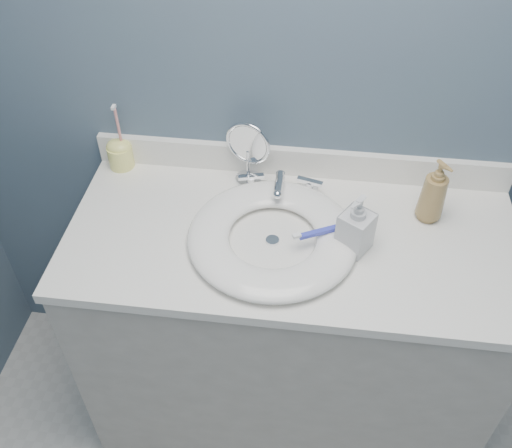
% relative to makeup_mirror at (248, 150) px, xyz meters
% --- Properties ---
extents(back_wall, '(2.20, 0.02, 2.40)m').
position_rel_makeup_mirror_xyz_m(back_wall, '(0.15, 0.06, 0.21)').
color(back_wall, '#495B6E').
rests_on(back_wall, ground).
extents(vanity_cabinet, '(1.20, 0.55, 0.85)m').
position_rel_makeup_mirror_xyz_m(vanity_cabinet, '(0.15, -0.22, -0.57)').
color(vanity_cabinet, beige).
rests_on(vanity_cabinet, ground).
extents(countertop, '(1.22, 0.57, 0.03)m').
position_rel_makeup_mirror_xyz_m(countertop, '(0.15, -0.22, -0.13)').
color(countertop, white).
rests_on(countertop, vanity_cabinet).
extents(backsplash, '(1.22, 0.02, 0.09)m').
position_rel_makeup_mirror_xyz_m(backsplash, '(0.15, 0.05, -0.07)').
color(backsplash, white).
rests_on(backsplash, countertop).
extents(basin, '(0.45, 0.45, 0.04)m').
position_rel_makeup_mirror_xyz_m(basin, '(0.10, -0.25, -0.09)').
color(basin, white).
rests_on(basin, countertop).
extents(drain, '(0.04, 0.04, 0.01)m').
position_rel_makeup_mirror_xyz_m(drain, '(0.10, -0.25, -0.11)').
color(drain, silver).
rests_on(drain, countertop).
extents(faucet, '(0.25, 0.13, 0.07)m').
position_rel_makeup_mirror_xyz_m(faucet, '(0.10, -0.05, -0.08)').
color(faucet, silver).
rests_on(faucet, countertop).
extents(makeup_mirror, '(0.13, 0.08, 0.20)m').
position_rel_makeup_mirror_xyz_m(makeup_mirror, '(0.00, 0.00, 0.00)').
color(makeup_mirror, silver).
rests_on(makeup_mirror, countertop).
extents(soap_bottle_amber, '(0.10, 0.10, 0.19)m').
position_rel_makeup_mirror_xyz_m(soap_bottle_amber, '(0.51, -0.10, -0.02)').
color(soap_bottle_amber, olive).
rests_on(soap_bottle_amber, countertop).
extents(soap_bottle_clear, '(0.11, 0.11, 0.17)m').
position_rel_makeup_mirror_xyz_m(soap_bottle_clear, '(0.31, -0.24, -0.02)').
color(soap_bottle_clear, silver).
rests_on(soap_bottle_clear, countertop).
extents(toothbrush_holder, '(0.08, 0.08, 0.22)m').
position_rel_makeup_mirror_xyz_m(toothbrush_holder, '(-0.39, 0.02, -0.06)').
color(toothbrush_holder, '#F8F57C').
rests_on(toothbrush_holder, countertop).
extents(toothbrush_lying, '(0.16, 0.09, 0.02)m').
position_rel_makeup_mirror_xyz_m(toothbrush_lying, '(0.23, -0.23, -0.07)').
color(toothbrush_lying, '#353EBE').
rests_on(toothbrush_lying, basin).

